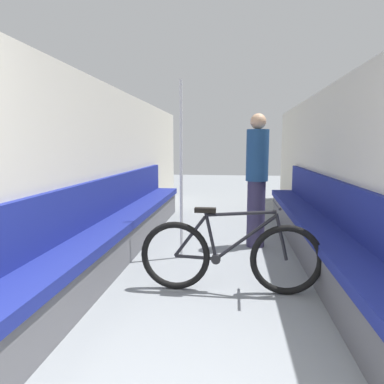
% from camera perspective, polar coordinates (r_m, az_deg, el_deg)
% --- Properties ---
extents(wall_left, '(0.10, 9.93, 2.18)m').
position_cam_1_polar(wall_left, '(4.58, -14.63, 3.75)').
color(wall_left, beige).
rests_on(wall_left, ground).
extents(wall_right, '(0.10, 9.93, 2.18)m').
position_cam_1_polar(wall_right, '(4.45, 23.73, 3.23)').
color(wall_right, beige).
rests_on(wall_right, ground).
extents(bench_seat_row_left, '(0.46, 5.55, 0.99)m').
position_cam_1_polar(bench_seat_row_left, '(4.57, -11.57, -5.86)').
color(bench_seat_row_left, '#5B5B60').
rests_on(bench_seat_row_left, ground).
extents(bench_seat_row_right, '(0.46, 5.55, 0.99)m').
position_cam_1_polar(bench_seat_row_right, '(4.46, 20.25, -6.53)').
color(bench_seat_row_right, '#5B5B60').
rests_on(bench_seat_row_right, ground).
extents(bicycle, '(1.72, 0.46, 0.87)m').
position_cam_1_polar(bicycle, '(3.32, 6.28, -10.53)').
color(bicycle, black).
rests_on(bicycle, ground).
extents(grab_pole_near, '(0.08, 0.08, 2.16)m').
position_cam_1_polar(grab_pole_near, '(4.15, -1.80, 3.08)').
color(grab_pole_near, gray).
rests_on(grab_pole_near, ground).
extents(passenger_standing, '(0.30, 0.30, 1.81)m').
position_cam_1_polar(passenger_standing, '(4.73, 10.74, 2.17)').
color(passenger_standing, '#332D4C').
rests_on(passenger_standing, ground).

